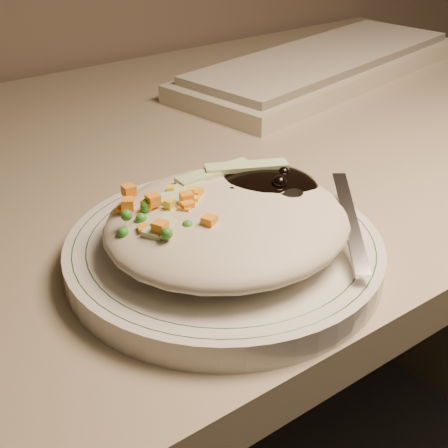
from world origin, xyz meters
TOP-DOWN VIEW (x-y plane):
  - desk at (0.00, 1.38)m, footprint 1.40×0.70m
  - plate at (-0.07, 1.16)m, footprint 0.25×0.25m
  - plate_rim at (-0.07, 1.16)m, footprint 0.24×0.24m
  - meal at (-0.07, 1.16)m, footprint 0.21×0.19m
  - keyboard at (0.35, 1.48)m, footprint 0.52×0.27m

SIDE VIEW (x-z plane):
  - desk at x=0.00m, z-range 0.17..0.91m
  - plate at x=-0.07m, z-range 0.74..0.76m
  - keyboard at x=0.35m, z-range 0.74..0.77m
  - plate_rim at x=-0.07m, z-range 0.76..0.76m
  - meal at x=-0.07m, z-range 0.76..0.81m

